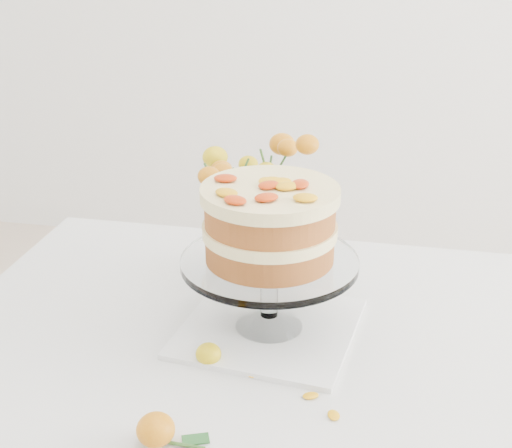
% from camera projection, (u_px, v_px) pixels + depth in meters
% --- Properties ---
extents(table, '(1.43, 0.93, 0.76)m').
position_uv_depth(table, '(331.00, 388.00, 1.26)').
color(table, tan).
rests_on(table, ground).
extents(napkin, '(0.33, 0.33, 0.01)m').
position_uv_depth(napkin, '(269.00, 328.00, 1.29)').
color(napkin, white).
rests_on(napkin, table).
extents(cake_stand, '(0.31, 0.31, 0.28)m').
position_uv_depth(cake_stand, '(270.00, 231.00, 1.21)').
color(cake_stand, white).
rests_on(cake_stand, napkin).
extents(rose_vase, '(0.26, 0.26, 0.36)m').
position_uv_depth(rose_vase, '(244.00, 183.00, 1.40)').
color(rose_vase, white).
rests_on(rose_vase, table).
extents(loose_rose_near, '(0.08, 0.04, 0.04)m').
position_uv_depth(loose_rose_near, '(209.00, 354.00, 1.19)').
color(loose_rose_near, gold).
rests_on(loose_rose_near, table).
extents(loose_rose_far, '(0.10, 0.06, 0.05)m').
position_uv_depth(loose_rose_far, '(156.00, 430.00, 1.00)').
color(loose_rose_far, '#CB6609').
rests_on(loose_rose_far, table).
extents(stray_petal_a, '(0.03, 0.02, 0.00)m').
position_uv_depth(stray_petal_a, '(253.00, 374.00, 1.16)').
color(stray_petal_a, '#FFAE10').
rests_on(stray_petal_a, table).
extents(stray_petal_b, '(0.03, 0.02, 0.00)m').
position_uv_depth(stray_petal_b, '(311.00, 396.00, 1.11)').
color(stray_petal_b, '#FFAE10').
rests_on(stray_petal_b, table).
extents(stray_petal_c, '(0.03, 0.02, 0.00)m').
position_uv_depth(stray_petal_c, '(334.00, 415.00, 1.06)').
color(stray_petal_c, '#FFAE10').
rests_on(stray_petal_c, table).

